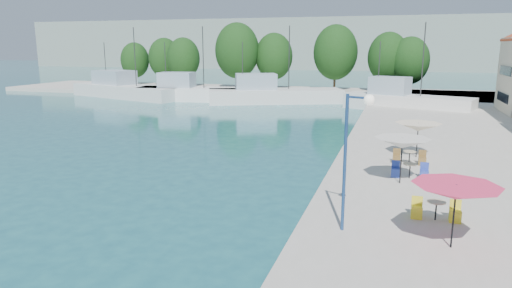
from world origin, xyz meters
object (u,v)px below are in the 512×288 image
(trawler_03, at_px, (272,95))
(umbrella_white, at_px, (402,143))
(trawler_04, at_px, (404,101))
(street_lamp, at_px, (354,138))
(trawler_01, at_px, (126,90))
(trawler_02, at_px, (190,93))
(umbrella_pink, at_px, (456,192))
(umbrella_cream, at_px, (418,127))

(trawler_03, bearing_deg, umbrella_white, -87.80)
(trawler_04, bearing_deg, street_lamp, -74.47)
(trawler_01, distance_m, trawler_04, 38.37)
(trawler_02, height_order, trawler_04, same)
(umbrella_pink, relative_size, umbrella_white, 1.06)
(umbrella_pink, bearing_deg, trawler_01, 133.42)
(umbrella_pink, xyz_separation_m, umbrella_white, (-1.65, 7.20, 0.08))
(trawler_01, relative_size, trawler_03, 1.12)
(trawler_02, xyz_separation_m, umbrella_cream, (28.14, -27.64, 1.38))
(trawler_01, xyz_separation_m, trawler_03, (21.96, -0.21, 0.00))
(umbrella_pink, xyz_separation_m, umbrella_cream, (-0.71, 13.19, -0.09))
(trawler_04, bearing_deg, umbrella_pink, -69.48)
(umbrella_pink, relative_size, street_lamp, 0.57)
(trawler_03, relative_size, umbrella_white, 6.47)
(trawler_01, height_order, trawler_03, same)
(trawler_03, bearing_deg, trawler_01, 156.79)
(trawler_03, xyz_separation_m, umbrella_cream, (16.87, -28.38, 1.38))
(trawler_04, height_order, umbrella_cream, trawler_04)
(trawler_03, bearing_deg, street_lamp, -93.66)
(umbrella_white, distance_m, umbrella_cream, 6.06)
(trawler_01, height_order, trawler_04, same)
(trawler_01, xyz_separation_m, trawler_04, (38.26, -2.85, 0.00))
(trawler_03, xyz_separation_m, umbrella_white, (15.92, -34.36, 1.55))
(umbrella_cream, bearing_deg, street_lamp, -101.70)
(umbrella_white, relative_size, street_lamp, 0.54)
(trawler_01, height_order, umbrella_cream, trawler_01)
(umbrella_cream, bearing_deg, trawler_02, 135.52)
(trawler_01, relative_size, trawler_04, 1.34)
(trawler_04, xyz_separation_m, umbrella_white, (-0.38, -31.73, 1.55))
(trawler_02, xyz_separation_m, street_lamp, (25.48, -40.50, 3.02))
(trawler_01, height_order, umbrella_pink, trawler_01)
(street_lamp, bearing_deg, umbrella_cream, 99.09)
(trawler_03, bearing_deg, trawler_02, 161.10)
(trawler_02, height_order, umbrella_white, trawler_02)
(trawler_02, distance_m, umbrella_cream, 39.46)
(trawler_01, bearing_deg, trawler_04, 13.60)
(trawler_01, distance_m, trawler_02, 10.73)
(street_lamp, bearing_deg, umbrella_white, 96.77)
(umbrella_pink, height_order, street_lamp, street_lamp)
(trawler_03, distance_m, trawler_04, 16.51)
(trawler_02, xyz_separation_m, umbrella_pink, (28.85, -40.82, 1.47))
(trawler_03, relative_size, street_lamp, 3.48)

